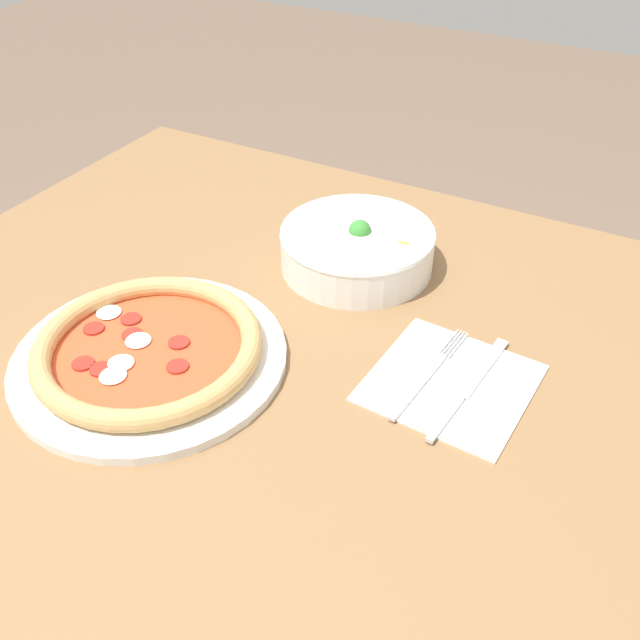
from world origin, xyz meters
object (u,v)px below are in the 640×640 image
pizza (149,351)px  fork (429,374)px  bowl (357,246)px  knife (466,391)px

pizza → fork: size_ratio=1.80×
fork → bowl: bearing=51.4°
pizza → bowl: (0.13, 0.31, 0.02)m
fork → knife: 0.05m
pizza → knife: 0.38m
fork → knife: (0.05, -0.01, -0.00)m
pizza → fork: (0.31, 0.14, -0.01)m
pizza → knife: bearing=19.9°
pizza → knife: pizza is taller
pizza → fork: pizza is taller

